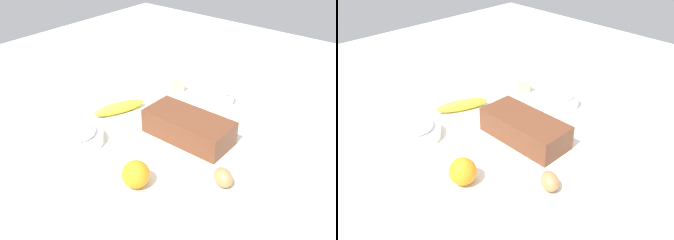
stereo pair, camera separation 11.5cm
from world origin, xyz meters
TOP-DOWN VIEW (x-y plane):
  - ground_plane at (0.00, 0.00)m, footprint 2.40×2.40m
  - loaf_pan at (-0.08, -0.01)m, footprint 0.28×0.13m
  - flour_bowl at (-0.02, -0.26)m, footprint 0.12×0.12m
  - sugar_bowl at (0.17, 0.23)m, footprint 0.15×0.15m
  - banana at (0.21, 0.02)m, footprint 0.11×0.19m
  - orange_fruit at (-0.10, 0.26)m, footprint 0.08×0.08m
  - butter_block at (0.17, -0.23)m, footprint 0.10×0.08m
  - egg_near_butter at (-0.28, 0.11)m, footprint 0.08×0.07m

SIDE VIEW (x-z plane):
  - ground_plane at x=0.00m, z-range -0.02..0.00m
  - banana at x=0.21m, z-range 0.00..0.04m
  - egg_near_butter at x=-0.28m, z-range 0.00..0.05m
  - sugar_bowl at x=0.17m, z-range 0.00..0.06m
  - flour_bowl at x=-0.02m, z-range 0.00..0.06m
  - butter_block at x=0.17m, z-range 0.00..0.06m
  - orange_fruit at x=-0.10m, z-range 0.00..0.08m
  - loaf_pan at x=-0.08m, z-range 0.00..0.08m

